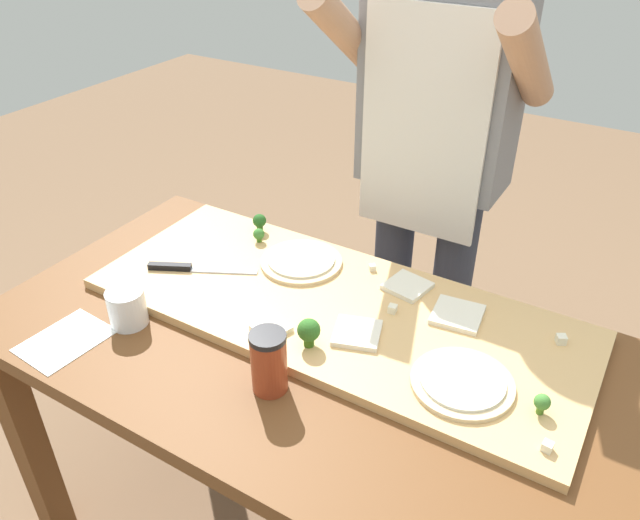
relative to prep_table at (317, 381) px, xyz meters
The scene contains 21 objects.
prep_table is the anchor object (origin of this frame).
cutting_board 0.17m from the prep_table, 101.89° to the left, with size 1.17×0.47×0.02m, color tan.
chefs_knife 0.44m from the prep_table, behind, with size 0.26×0.14×0.02m.
pizza_whole_cheese_artichoke 0.33m from the prep_table, 129.26° to the left, with size 0.21×0.21×0.02m.
pizza_whole_white_garlic 0.35m from the prep_table, ahead, with size 0.21×0.21×0.02m.
pizza_slice_near_left 0.32m from the prep_table, 70.92° to the left, with size 0.10×0.10×0.01m, color silver.
pizza_slice_near_right 0.17m from the prep_table, 160.51° to the right, with size 0.07×0.07×0.01m, color silver.
pizza_slice_center 0.16m from the prep_table, 34.16° to the left, with size 0.10×0.10×0.01m, color silver.
pizza_slice_far_right 0.35m from the prep_table, 43.47° to the left, with size 0.11×0.11×0.01m, color silver.
broccoli_floret_front_left 0.46m from the prep_table, 142.76° to the left, with size 0.03×0.03×0.04m.
broccoli_floret_back_mid 0.50m from the prep_table, ahead, with size 0.03×0.03×0.04m.
broccoli_floret_front_right 0.18m from the prep_table, 83.78° to the right, with size 0.05×0.05×0.07m.
broccoli_floret_back_left 0.51m from the prep_table, 140.54° to the left, with size 0.04×0.04×0.05m.
cheese_crumble_a 0.54m from the prep_table, 28.73° to the left, with size 0.02×0.02×0.02m, color silver.
cheese_crumble_b 0.33m from the prep_table, 93.16° to the left, with size 0.02×0.02×0.02m, color silver.
cheese_crumble_c 0.24m from the prep_table, 57.77° to the left, with size 0.02×0.02×0.02m, color silver.
cheese_crumble_d 0.53m from the prep_table, ahead, with size 0.02×0.02×0.02m, color silver.
flour_cup 0.46m from the prep_table, 159.12° to the right, with size 0.09×0.09×0.09m.
sauce_jar 0.24m from the prep_table, 94.58° to the right, with size 0.07×0.07×0.14m.
recipe_note 0.57m from the prep_table, 150.28° to the right, with size 0.14×0.18×0.00m, color white.
cook_center 0.73m from the prep_table, 91.31° to the left, with size 0.54×0.39×1.67m.
Camera 1 is at (0.54, -0.89, 1.67)m, focal length 34.71 mm.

